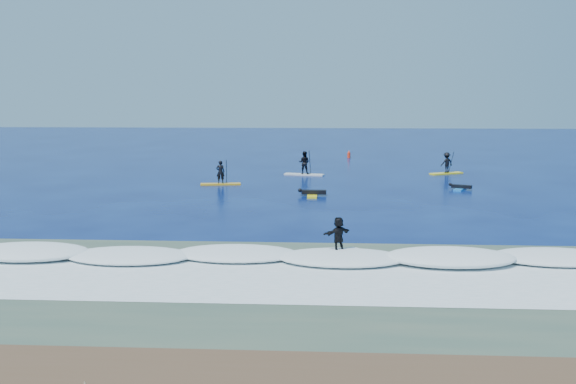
# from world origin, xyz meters

# --- Properties ---
(ground) EXTENTS (160.00, 160.00, 0.00)m
(ground) POSITION_xyz_m (0.00, 0.00, 0.00)
(ground) COLOR #030E44
(ground) RESTS_ON ground
(shallow_water) EXTENTS (90.00, 13.00, 0.01)m
(shallow_water) POSITION_xyz_m (0.00, -14.00, 0.01)
(shallow_water) COLOR #384C3D
(shallow_water) RESTS_ON ground
(breaking_wave) EXTENTS (40.00, 6.00, 0.30)m
(breaking_wave) POSITION_xyz_m (0.00, -10.00, 0.00)
(breaking_wave) COLOR white
(breaking_wave) RESTS_ON ground
(whitewater) EXTENTS (34.00, 5.00, 0.02)m
(whitewater) POSITION_xyz_m (0.00, -13.00, 0.00)
(whitewater) COLOR silver
(whitewater) RESTS_ON ground
(sup_paddler_left) EXTENTS (2.80, 1.09, 1.91)m
(sup_paddler_left) POSITION_xyz_m (-6.72, 9.25, 0.60)
(sup_paddler_left) COLOR gold
(sup_paddler_left) RESTS_ON ground
(sup_paddler_center) EXTENTS (3.10, 1.38, 2.11)m
(sup_paddler_center) POSITION_xyz_m (-1.19, 14.73, 0.79)
(sup_paddler_center) COLOR silver
(sup_paddler_center) RESTS_ON ground
(sup_paddler_right) EXTENTS (2.75, 1.87, 1.92)m
(sup_paddler_right) POSITION_xyz_m (9.76, 16.07, 0.75)
(sup_paddler_right) COLOR yellow
(sup_paddler_right) RESTS_ON ground
(prone_paddler_near) EXTENTS (1.74, 2.19, 0.46)m
(prone_paddler_near) POSITION_xyz_m (-0.37, 4.92, 0.16)
(prone_paddler_near) COLOR yellow
(prone_paddler_near) RESTS_ON ground
(prone_paddler_far) EXTENTS (1.43, 1.91, 0.39)m
(prone_paddler_far) POSITION_xyz_m (9.17, 7.98, 0.13)
(prone_paddler_far) COLOR blue
(prone_paddler_far) RESTS_ON ground
(wave_surfer) EXTENTS (1.91, 1.68, 1.45)m
(wave_surfer) POSITION_xyz_m (0.89, -9.89, 0.82)
(wave_surfer) COLOR silver
(wave_surfer) RESTS_ON breaking_wave
(marker_buoy) EXTENTS (0.31, 0.31, 0.75)m
(marker_buoy) POSITION_xyz_m (2.68, 27.97, 0.33)
(marker_buoy) COLOR #FC3416
(marker_buoy) RESTS_ON ground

